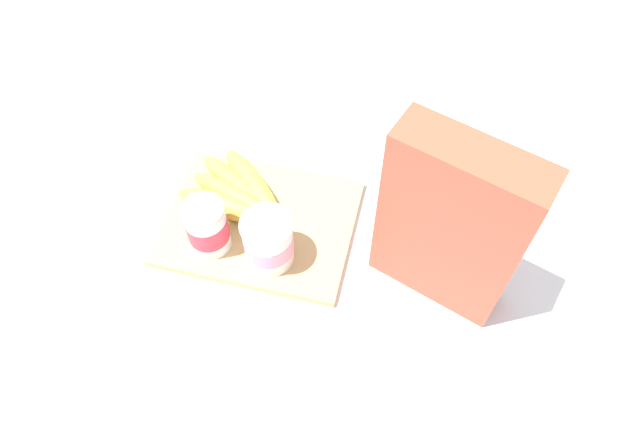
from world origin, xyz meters
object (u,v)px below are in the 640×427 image
at_px(yogurt_cup_front, 268,241).
at_px(banana_bunch, 239,194).
at_px(cutting_board, 260,222).
at_px(cereal_box, 451,226).
at_px(yogurt_cup_back, 207,227).

bearing_deg(yogurt_cup_front, banana_bunch, -49.46).
bearing_deg(cutting_board, cereal_box, 173.05).
xyz_separation_m(cereal_box, yogurt_cup_front, (0.25, 0.03, -0.09)).
height_order(cutting_board, banana_bunch, banana_bunch).
bearing_deg(banana_bunch, cereal_box, 169.03).
xyz_separation_m(yogurt_cup_front, yogurt_cup_back, (0.09, -0.00, 0.00)).
relative_size(cereal_box, yogurt_cup_front, 3.25).
height_order(yogurt_cup_front, banana_bunch, yogurt_cup_front).
distance_m(yogurt_cup_back, banana_bunch, 0.09).
distance_m(cutting_board, banana_bunch, 0.06).
distance_m(cereal_box, yogurt_cup_back, 0.35).
relative_size(cutting_board, cereal_box, 1.01).
bearing_deg(yogurt_cup_back, cereal_box, -175.73).
distance_m(cutting_board, yogurt_cup_front, 0.09).
bearing_deg(cereal_box, cutting_board, -167.59).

